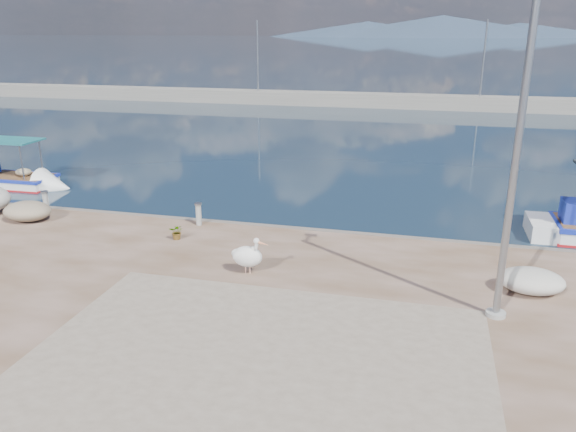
{
  "coord_description": "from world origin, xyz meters",
  "views": [
    {
      "loc": [
        3.91,
        -11.77,
        6.63
      ],
      "look_at": [
        0.0,
        3.8,
        1.3
      ],
      "focal_mm": 35.0,
      "sensor_mm": 36.0,
      "label": 1
    }
  ],
  "objects_px": {
    "boat_left": "(12,182)",
    "lamp_post": "(514,173)",
    "pelican": "(248,256)",
    "bollard_near": "(199,213)"
  },
  "relations": [
    {
      "from": "boat_left",
      "to": "bollard_near",
      "type": "relative_size",
      "value": 6.8
    },
    {
      "from": "boat_left",
      "to": "pelican",
      "type": "distance_m",
      "value": 15.49
    },
    {
      "from": "boat_left",
      "to": "pelican",
      "type": "relative_size",
      "value": 4.66
    },
    {
      "from": "boat_left",
      "to": "lamp_post",
      "type": "distance_m",
      "value": 21.66
    },
    {
      "from": "pelican",
      "to": "bollard_near",
      "type": "bearing_deg",
      "value": 144.14
    },
    {
      "from": "bollard_near",
      "to": "boat_left",
      "type": "bearing_deg",
      "value": 158.55
    },
    {
      "from": "pelican",
      "to": "bollard_near",
      "type": "height_order",
      "value": "pelican"
    },
    {
      "from": "lamp_post",
      "to": "boat_left",
      "type": "bearing_deg",
      "value": 156.93
    },
    {
      "from": "boat_left",
      "to": "lamp_post",
      "type": "height_order",
      "value": "lamp_post"
    },
    {
      "from": "boat_left",
      "to": "lamp_post",
      "type": "relative_size",
      "value": 0.73
    }
  ]
}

